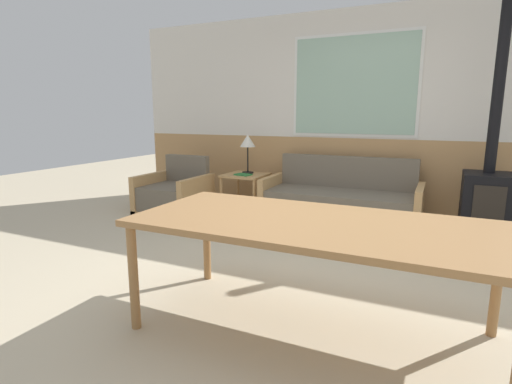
% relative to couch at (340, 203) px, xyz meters
% --- Properties ---
extents(ground_plane, '(16.00, 16.00, 0.00)m').
position_rel_couch_xyz_m(ground_plane, '(0.26, -2.07, -0.24)').
color(ground_plane, beige).
extents(wall_back, '(7.20, 0.09, 2.70)m').
position_rel_couch_xyz_m(wall_back, '(0.24, 0.56, 1.13)').
color(wall_back, tan).
rests_on(wall_back, ground_plane).
extents(couch, '(1.95, 0.77, 0.81)m').
position_rel_couch_xyz_m(couch, '(0.00, 0.00, 0.00)').
color(couch, tan).
rests_on(couch, ground_plane).
extents(armchair, '(0.85, 0.81, 0.77)m').
position_rel_couch_xyz_m(armchair, '(-2.21, -0.49, -0.01)').
color(armchair, tan).
rests_on(armchair, ground_plane).
extents(side_table, '(0.57, 0.57, 0.52)m').
position_rel_couch_xyz_m(side_table, '(-1.37, 0.05, 0.19)').
color(side_table, tan).
rests_on(side_table, ground_plane).
extents(table_lamp, '(0.22, 0.22, 0.55)m').
position_rel_couch_xyz_m(table_lamp, '(-1.38, 0.15, 0.70)').
color(table_lamp, black).
rests_on(table_lamp, side_table).
extents(book_stack, '(0.24, 0.19, 0.02)m').
position_rel_couch_xyz_m(book_stack, '(-1.36, -0.05, 0.28)').
color(book_stack, '#2D7F3D').
rests_on(book_stack, side_table).
extents(dining_table, '(2.19, 0.99, 0.73)m').
position_rel_couch_xyz_m(dining_table, '(0.46, -2.69, 0.42)').
color(dining_table, '#9E7042').
rests_on(dining_table, ground_plane).
extents(wood_stove, '(0.50, 0.55, 2.49)m').
position_rel_couch_xyz_m(wood_stove, '(1.61, -0.01, 0.31)').
color(wood_stove, black).
rests_on(wood_stove, ground_plane).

